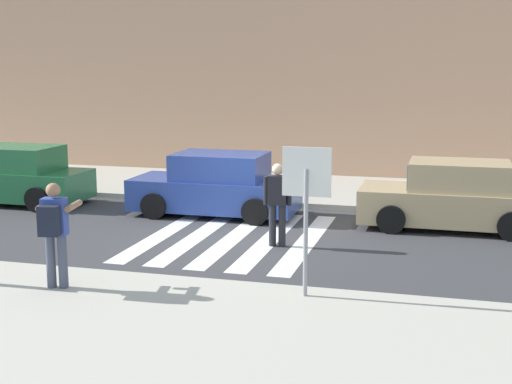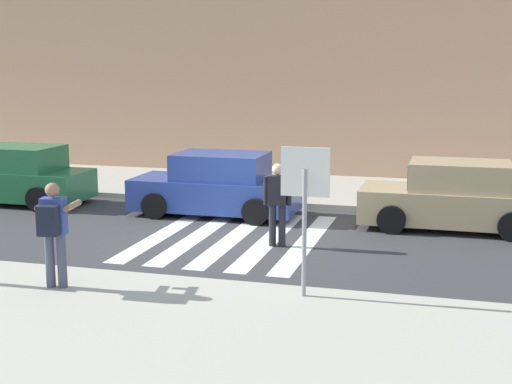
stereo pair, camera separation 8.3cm
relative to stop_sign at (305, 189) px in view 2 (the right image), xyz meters
The scene contains 15 objects.
ground_plane 4.71m from the stop_sign, 122.61° to the left, with size 120.00×120.00×0.00m, color #38383A.
sidewalk_near 3.88m from the stop_sign, 132.58° to the right, with size 60.00×6.00×0.14m, color #B2AD9E.
sidewalk_far 10.09m from the stop_sign, 103.61° to the left, with size 60.00×4.80×0.14m, color #B2AD9E.
building_facade_far 14.35m from the stop_sign, 99.45° to the left, with size 56.00×4.00×7.07m, color tan.
crosswalk_stripe_0 5.81m from the stop_sign, 135.61° to the left, with size 0.44×5.20×0.01m, color silver.
crosswalk_stripe_1 5.30m from the stop_sign, 129.15° to the left, with size 0.44×5.20×0.01m, color silver.
crosswalk_stripe_2 4.87m from the stop_sign, 121.24° to the left, with size 0.44×5.20×0.01m, color silver.
crosswalk_stripe_3 4.54m from the stop_sign, 111.75° to the left, with size 0.44×5.20×0.01m, color silver.
crosswalk_stripe_4 4.33m from the stop_sign, 100.84° to the left, with size 0.44×5.20×0.01m, color silver.
stop_sign is the anchor object (origin of this frame).
photographer_with_backpack 4.07m from the stop_sign, behind, with size 0.67×0.90×1.72m.
pedestrian_crossing 3.69m from the stop_sign, 110.52° to the left, with size 0.58×0.27×1.72m.
parked_car_green 10.99m from the stop_sign, 146.99° to the left, with size 4.10×1.92×1.55m.
parked_car_blue 6.96m from the stop_sign, 119.96° to the left, with size 4.10×1.92×1.55m.
parked_car_tan 6.46m from the stop_sign, 69.46° to the left, with size 4.10×1.92×1.55m.
Camera 2 is at (4.48, -14.18, 3.76)m, focal length 50.00 mm.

